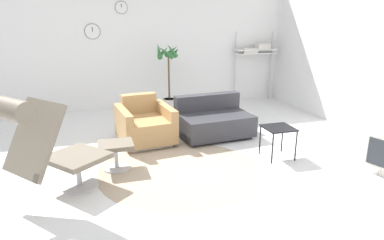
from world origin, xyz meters
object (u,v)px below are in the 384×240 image
shelf_unit (256,51)px  potted_plant (168,79)px  side_table (278,131)px  ottoman (116,150)px  lounge_chair (43,139)px  armchair_red (145,125)px  couch_low (213,121)px

shelf_unit → potted_plant: bearing=-170.0°
side_table → shelf_unit: 3.55m
ottoman → shelf_unit: shelf_unit is taller
ottoman → side_table: bearing=-6.7°
lounge_chair → shelf_unit: shelf_unit is taller
potted_plant → shelf_unit: (2.15, 0.38, 0.48)m
ottoman → side_table: side_table is taller
shelf_unit → ottoman: bearing=-139.2°
lounge_chair → shelf_unit: bearing=90.7°
ottoman → lounge_chair: bearing=-140.0°
armchair_red → potted_plant: bearing=-121.5°
armchair_red → couch_low: size_ratio=0.80×
lounge_chair → potted_plant: bearing=107.6°
potted_plant → shelf_unit: size_ratio=0.90×
ottoman → side_table: (2.24, -0.26, 0.14)m
ottoman → couch_low: (1.68, 0.89, -0.01)m
armchair_red → couch_low: bearing=171.7°
shelf_unit → armchair_red: bearing=-144.8°
ottoman → couch_low: 1.90m
side_table → potted_plant: 3.03m
armchair_red → shelf_unit: 3.69m
ottoman → armchair_red: size_ratio=0.46×
armchair_red → side_table: size_ratio=2.17×
armchair_red → shelf_unit: (2.92, 2.07, 0.91)m
lounge_chair → side_table: size_ratio=2.67×
couch_low → side_table: bearing=110.6°
ottoman → couch_low: bearing=27.8°
shelf_unit → couch_low: bearing=-130.2°
lounge_chair → ottoman: lounge_chair is taller
lounge_chair → couch_low: bearing=82.0°
ottoman → shelf_unit: size_ratio=0.28×
lounge_chair → ottoman: size_ratio=2.68×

